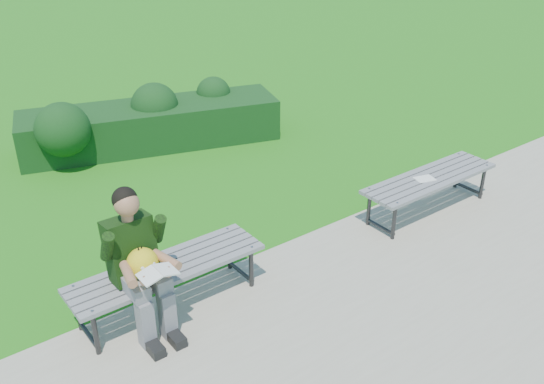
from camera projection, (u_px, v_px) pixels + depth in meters
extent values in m
plane|color=#2C7721|center=(258.00, 255.00, 6.38)|extent=(80.00, 80.00, 0.00)
cube|color=#B6AE97|center=(379.00, 346.00, 5.14)|extent=(30.00, 3.50, 0.02)
cube|color=#133614|center=(151.00, 125.00, 8.87)|extent=(3.80, 1.98, 0.60)
sphere|color=#133614|center=(63.00, 130.00, 8.00)|extent=(0.91, 0.91, 0.73)
sphere|color=#133614|center=(155.00, 106.00, 8.80)|extent=(0.87, 0.87, 0.69)
sphere|color=#133614|center=(213.00, 94.00, 9.31)|extent=(0.66, 0.66, 0.53)
cube|color=gray|center=(179.00, 279.00, 5.25)|extent=(1.80, 0.08, 0.04)
cube|color=gray|center=(173.00, 273.00, 5.32)|extent=(1.80, 0.08, 0.04)
cube|color=gray|center=(167.00, 268.00, 5.40)|extent=(1.80, 0.08, 0.04)
cube|color=gray|center=(162.00, 262.00, 5.47)|extent=(1.80, 0.09, 0.04)
cube|color=gray|center=(156.00, 257.00, 5.54)|extent=(1.80, 0.09, 0.04)
cylinder|color=#2D2D30|center=(96.00, 334.00, 4.95)|extent=(0.04, 0.04, 0.41)
cylinder|color=#2D2D30|center=(78.00, 310.00, 5.22)|extent=(0.04, 0.04, 0.41)
cylinder|color=#2D2D30|center=(84.00, 305.00, 5.00)|extent=(0.04, 0.42, 0.04)
cylinder|color=#2D2D30|center=(89.00, 335.00, 5.15)|extent=(0.04, 0.42, 0.04)
cylinder|color=gray|center=(92.00, 311.00, 4.82)|extent=(0.02, 0.02, 0.01)
cylinder|color=gray|center=(73.00, 286.00, 5.12)|extent=(0.02, 0.02, 0.01)
cylinder|color=#2D2D30|center=(251.00, 268.00, 5.78)|extent=(0.04, 0.04, 0.41)
cylinder|color=#2D2D30|center=(229.00, 251.00, 6.05)|extent=(0.04, 0.04, 0.41)
cylinder|color=#2D2D30|center=(240.00, 243.00, 5.83)|extent=(0.04, 0.42, 0.04)
cylinder|color=#2D2D30|center=(240.00, 271.00, 5.98)|extent=(0.04, 0.42, 0.04)
cylinder|color=gray|center=(252.00, 247.00, 5.65)|extent=(0.02, 0.02, 0.01)
cylinder|color=gray|center=(227.00, 229.00, 5.95)|extent=(0.02, 0.02, 0.01)
cube|color=gray|center=(445.00, 185.00, 6.84)|extent=(1.80, 0.08, 0.04)
cube|color=gray|center=(437.00, 181.00, 6.91)|extent=(1.80, 0.08, 0.04)
cube|color=gray|center=(430.00, 178.00, 6.99)|extent=(1.80, 0.08, 0.04)
cube|color=gray|center=(423.00, 175.00, 7.06)|extent=(1.80, 0.08, 0.04)
cube|color=gray|center=(416.00, 172.00, 7.14)|extent=(1.80, 0.08, 0.04)
cylinder|color=#2D2D30|center=(394.00, 222.00, 6.54)|extent=(0.04, 0.04, 0.41)
cylinder|color=#2D2D30|center=(369.00, 209.00, 6.81)|extent=(0.04, 0.04, 0.41)
cylinder|color=#2D2D30|center=(383.00, 201.00, 6.59)|extent=(0.04, 0.42, 0.04)
cylinder|color=#2D2D30|center=(380.00, 227.00, 6.74)|extent=(0.04, 0.42, 0.04)
cylinder|color=gray|center=(397.00, 203.00, 6.42)|extent=(0.02, 0.02, 0.01)
cylinder|color=gray|center=(369.00, 188.00, 6.71)|extent=(0.02, 0.02, 0.01)
cylinder|color=#2D2D30|center=(482.00, 183.00, 7.37)|extent=(0.04, 0.04, 0.41)
cylinder|color=#2D2D30|center=(457.00, 172.00, 7.64)|extent=(0.04, 0.04, 0.41)
cylinder|color=#2D2D30|center=(472.00, 164.00, 7.42)|extent=(0.04, 0.42, 0.04)
cylinder|color=#2D2D30|center=(468.00, 188.00, 7.58)|extent=(0.04, 0.42, 0.04)
cylinder|color=gray|center=(487.00, 165.00, 7.25)|extent=(0.02, 0.02, 0.01)
cylinder|color=gray|center=(459.00, 154.00, 7.54)|extent=(0.02, 0.02, 0.01)
cube|color=slate|center=(133.00, 285.00, 5.03)|extent=(0.14, 0.42, 0.13)
cube|color=slate|center=(154.00, 276.00, 5.14)|extent=(0.14, 0.42, 0.13)
cube|color=slate|center=(146.00, 323.00, 5.04)|extent=(0.12, 0.13, 0.45)
cube|color=slate|center=(167.00, 314.00, 5.15)|extent=(0.12, 0.13, 0.45)
cube|color=black|center=(153.00, 347.00, 5.05)|extent=(0.11, 0.26, 0.09)
cube|color=black|center=(175.00, 337.00, 5.16)|extent=(0.11, 0.26, 0.09)
cube|color=black|center=(130.00, 249.00, 5.13)|extent=(0.40, 0.30, 0.59)
cylinder|color=#A36B4D|center=(127.00, 217.00, 4.96)|extent=(0.10, 0.10, 0.08)
sphere|color=#A36B4D|center=(127.00, 204.00, 4.89)|extent=(0.21, 0.21, 0.21)
sphere|color=black|center=(125.00, 199.00, 4.90)|extent=(0.21, 0.21, 0.21)
cylinder|color=black|center=(107.00, 247.00, 4.86)|extent=(0.10, 0.21, 0.30)
cylinder|color=black|center=(159.00, 229.00, 5.10)|extent=(0.10, 0.21, 0.30)
cylinder|color=#A36B4D|center=(128.00, 274.00, 4.81)|extent=(0.14, 0.31, 0.08)
cylinder|color=#A36B4D|center=(166.00, 260.00, 5.00)|extent=(0.14, 0.31, 0.08)
sphere|color=#A36B4D|center=(146.00, 281.00, 4.74)|extent=(0.09, 0.09, 0.09)
sphere|color=#A36B4D|center=(168.00, 272.00, 4.84)|extent=(0.09, 0.09, 0.09)
sphere|color=gold|center=(143.00, 263.00, 4.98)|extent=(0.27, 0.27, 0.27)
cone|color=orange|center=(149.00, 270.00, 4.91)|extent=(0.08, 0.08, 0.08)
cone|color=black|center=(139.00, 250.00, 4.92)|extent=(0.03, 0.05, 0.08)
cone|color=black|center=(142.00, 249.00, 4.95)|extent=(0.03, 0.04, 0.07)
sphere|color=white|center=(143.00, 268.00, 4.88)|extent=(0.05, 0.05, 0.05)
sphere|color=white|center=(153.00, 264.00, 4.93)|extent=(0.05, 0.05, 0.05)
cube|color=white|center=(149.00, 276.00, 4.72)|extent=(0.15, 0.20, 0.05)
cube|color=white|center=(166.00, 269.00, 4.80)|extent=(0.15, 0.20, 0.05)
cube|color=white|center=(425.00, 179.00, 6.92)|extent=(0.26, 0.21, 0.01)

